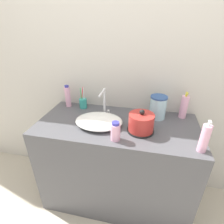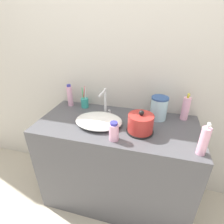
% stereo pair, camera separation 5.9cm
% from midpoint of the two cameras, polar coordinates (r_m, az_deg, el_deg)
% --- Properties ---
extents(ground_plane, '(12.00, 12.00, 0.00)m').
position_cam_midpoint_polar(ground_plane, '(1.86, -0.35, -32.51)').
color(ground_plane, '#BCB29E').
extents(wall_back, '(6.00, 0.04, 2.60)m').
position_cam_midpoint_polar(wall_back, '(1.58, 5.88, 16.01)').
color(wall_back, beige).
rests_on(wall_back, ground_plane).
extents(vanity_counter, '(1.31, 0.61, 0.87)m').
position_cam_midpoint_polar(vanity_counter, '(1.70, 2.47, -16.35)').
color(vanity_counter, '#4C4C51').
rests_on(vanity_counter, ground_plane).
extents(sink_basin, '(0.38, 0.30, 0.06)m').
position_cam_midpoint_polar(sink_basin, '(1.41, -3.13, -2.87)').
color(sink_basin, white).
rests_on(sink_basin, vanity_counter).
extents(faucet, '(0.06, 0.16, 0.24)m').
position_cam_midpoint_polar(faucet, '(1.51, -1.15, 3.70)').
color(faucet, silver).
rests_on(faucet, vanity_counter).
extents(electric_kettle, '(0.20, 0.20, 0.18)m').
position_cam_midpoint_polar(electric_kettle, '(1.32, 10.53, -3.95)').
color(electric_kettle, black).
rests_on(electric_kettle, vanity_counter).
extents(toothbrush_cup, '(0.07, 0.07, 0.21)m').
position_cam_midpoint_polar(toothbrush_cup, '(1.70, -7.91, 3.10)').
color(toothbrush_cup, teal).
rests_on(toothbrush_cup, vanity_counter).
extents(lotion_bottle, '(0.06, 0.06, 0.23)m').
position_cam_midpoint_polar(lotion_bottle, '(1.22, 29.03, -8.32)').
color(lotion_bottle, '#EAA8C6').
rests_on(lotion_bottle, vanity_counter).
extents(shampoo_bottle, '(0.06, 0.06, 0.23)m').
position_cam_midpoint_polar(shampoo_bottle, '(1.59, 23.90, 1.09)').
color(shampoo_bottle, '#EAA8C6').
rests_on(shampoo_bottle, vanity_counter).
extents(mouthwash_bottle, '(0.07, 0.07, 0.14)m').
position_cam_midpoint_polar(mouthwash_bottle, '(1.21, 2.01, -6.44)').
color(mouthwash_bottle, '#EAA8C6').
rests_on(mouthwash_bottle, vanity_counter).
extents(hand_cream_bottle, '(0.05, 0.05, 0.21)m').
position_cam_midpoint_polar(hand_cream_bottle, '(1.74, -12.65, 5.24)').
color(hand_cream_bottle, '#EAA8C6').
rests_on(hand_cream_bottle, vanity_counter).
extents(water_pitcher, '(0.14, 0.14, 0.20)m').
position_cam_midpoint_polar(water_pitcher, '(1.52, 16.14, 1.23)').
color(water_pitcher, '#B2DBEA').
rests_on(water_pitcher, vanity_counter).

